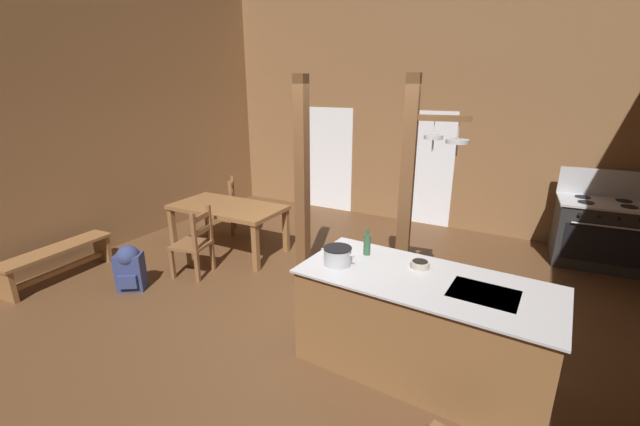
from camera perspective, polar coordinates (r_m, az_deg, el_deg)
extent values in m
cube|color=brown|center=(4.82, -1.83, -14.15)|extent=(8.19, 8.20, 0.10)
cube|color=brown|center=(7.58, 13.23, 14.55)|extent=(8.19, 0.14, 4.26)
cube|color=brown|center=(6.85, -30.93, 12.25)|extent=(0.14, 8.20, 4.26)
cube|color=white|center=(8.26, 1.32, 7.53)|extent=(1.00, 0.01, 2.05)
cube|color=white|center=(7.56, 15.17, 5.93)|extent=(0.84, 0.01, 2.05)
cube|color=brown|center=(3.83, 14.07, -15.25)|extent=(2.14, 1.00, 0.90)
cube|color=#B7BABF|center=(3.60, 14.62, -9.11)|extent=(2.21, 1.07, 0.02)
cube|color=black|center=(3.52, 22.08, -10.46)|extent=(0.54, 0.43, 0.00)
cube|color=black|center=(4.40, 15.51, -16.85)|extent=(1.99, 0.14, 0.10)
cube|color=#262626|center=(7.01, 34.54, -2.47)|extent=(1.15, 0.84, 0.90)
cube|color=black|center=(6.66, 34.97, -3.77)|extent=(0.93, 0.08, 0.52)
cylinder|color=#B7BABF|center=(6.55, 35.44, -1.56)|extent=(0.82, 0.09, 0.02)
cube|color=#B7BABF|center=(6.88, 35.21, 1.17)|extent=(1.20, 0.88, 0.03)
cube|color=#B7BABF|center=(7.19, 35.05, 3.48)|extent=(1.14, 0.13, 0.40)
cylinder|color=black|center=(6.79, 37.47, 0.72)|extent=(0.21, 0.21, 0.01)
cylinder|color=black|center=(6.69, 33.38, 1.27)|extent=(0.21, 0.21, 0.01)
cylinder|color=black|center=(7.08, 36.99, 1.38)|extent=(0.21, 0.21, 0.01)
cylinder|color=black|center=(6.98, 33.07, 1.92)|extent=(0.21, 0.21, 0.01)
cylinder|color=black|center=(6.60, 38.39, -0.90)|extent=(0.05, 0.03, 0.04)
cylinder|color=black|center=(6.55, 36.55, -0.66)|extent=(0.05, 0.03, 0.04)
cylinder|color=black|center=(6.51, 34.67, -0.42)|extent=(0.05, 0.03, 0.04)
cylinder|color=black|center=(6.47, 32.78, -0.17)|extent=(0.05, 0.03, 0.04)
cube|color=brown|center=(4.57, 12.01, 2.19)|extent=(0.16, 0.16, 2.61)
cube|color=brown|center=(4.39, 16.24, 12.74)|extent=(0.67, 0.17, 0.06)
cylinder|color=#B7BABF|center=(4.40, 15.81, 11.65)|extent=(0.01, 0.01, 0.17)
cylinder|color=#B7BABF|center=(4.41, 15.69, 10.27)|extent=(0.22, 0.22, 0.04)
cylinder|color=#B7BABF|center=(4.42, 15.61, 9.25)|extent=(0.02, 0.02, 0.14)
cylinder|color=#B7BABF|center=(4.38, 18.96, 11.12)|extent=(0.01, 0.01, 0.21)
cylinder|color=#B7BABF|center=(4.40, 18.79, 9.53)|extent=(0.26, 0.26, 0.04)
cylinder|color=#B7BABF|center=(4.41, 18.69, 8.51)|extent=(0.02, 0.02, 0.14)
cube|color=brown|center=(4.93, -2.51, 3.70)|extent=(0.14, 0.14, 2.61)
cube|color=brown|center=(6.28, -12.91, 0.78)|extent=(1.72, 0.94, 0.06)
cube|color=brown|center=(7.18, -15.52, -0.38)|extent=(0.08, 0.08, 0.68)
cube|color=brown|center=(6.24, -4.81, -2.51)|extent=(0.08, 0.08, 0.68)
cube|color=brown|center=(6.67, -20.05, -2.23)|extent=(0.08, 0.08, 0.68)
cube|color=brown|center=(5.65, -9.06, -4.93)|extent=(0.08, 0.08, 0.68)
cube|color=brown|center=(5.73, -17.69, -4.27)|extent=(0.53, 0.53, 0.04)
cube|color=brown|center=(5.78, -20.10, -6.76)|extent=(0.06, 0.06, 0.41)
cube|color=brown|center=(6.06, -18.02, -5.38)|extent=(0.06, 0.06, 0.41)
cube|color=brown|center=(5.47, -17.16, -4.78)|extent=(0.06, 0.06, 0.95)
cube|color=brown|center=(5.76, -15.13, -3.42)|extent=(0.06, 0.06, 0.95)
cube|color=brown|center=(5.49, -16.44, -0.55)|extent=(0.12, 0.38, 0.07)
cube|color=brown|center=(5.55, -16.27, -2.41)|extent=(0.12, 0.38, 0.07)
cube|color=brown|center=(7.21, -10.72, 0.81)|extent=(0.61, 0.61, 0.04)
cube|color=brown|center=(7.45, -9.04, -0.37)|extent=(0.07, 0.07, 0.41)
cube|color=brown|center=(7.09, -9.22, -1.33)|extent=(0.07, 0.07, 0.41)
cube|color=brown|center=(7.40, -12.08, 1.53)|extent=(0.07, 0.07, 0.95)
cube|color=brown|center=(7.04, -12.41, 0.67)|extent=(0.07, 0.07, 0.95)
cube|color=brown|center=(7.13, -12.43, 3.92)|extent=(0.24, 0.33, 0.07)
cube|color=brown|center=(7.18, -12.33, 2.45)|extent=(0.24, 0.33, 0.07)
cube|color=brown|center=(6.37, -33.20, -4.33)|extent=(0.45, 1.43, 0.04)
cube|color=brown|center=(6.17, -37.86, -8.09)|extent=(0.31, 0.08, 0.40)
cube|color=brown|center=(6.76, -28.34, -4.33)|extent=(0.31, 0.08, 0.40)
cube|color=brown|center=(6.47, -32.75, -6.80)|extent=(0.14, 1.21, 0.06)
cube|color=navy|center=(5.67, -25.16, -7.52)|extent=(0.39, 0.36, 0.48)
cube|color=navy|center=(5.59, -25.49, -8.75)|extent=(0.22, 0.18, 0.17)
cylinder|color=black|center=(5.74, -23.85, -7.01)|extent=(0.06, 0.06, 0.38)
cylinder|color=black|center=(5.81, -25.66, -6.99)|extent=(0.06, 0.06, 0.38)
sphere|color=navy|center=(5.58, -25.45, -5.48)|extent=(0.38, 0.38, 0.27)
cylinder|color=#B7BABF|center=(3.72, 2.49, -6.13)|extent=(0.25, 0.25, 0.16)
cylinder|color=black|center=(3.68, 2.51, -4.95)|extent=(0.26, 0.26, 0.01)
cylinder|color=#B7BABF|center=(3.76, 0.59, -5.16)|extent=(0.05, 0.02, 0.02)
cylinder|color=#B7BABF|center=(3.65, 4.47, -5.98)|extent=(0.05, 0.02, 0.02)
cylinder|color=#B2A893|center=(3.78, 13.90, -7.04)|extent=(0.17, 0.17, 0.06)
cylinder|color=black|center=(3.77, 13.93, -6.62)|extent=(0.14, 0.14, 0.00)
cylinder|color=#2D5638|center=(3.94, 6.64, -4.46)|extent=(0.07, 0.07, 0.20)
cylinder|color=#2D5638|center=(3.89, 6.72, -2.61)|extent=(0.03, 0.03, 0.07)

